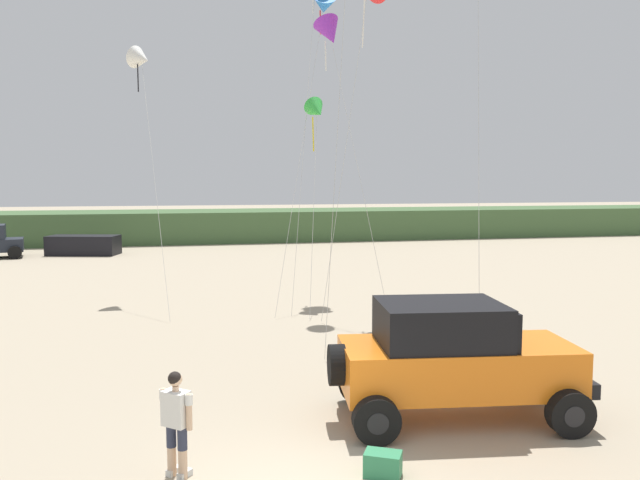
# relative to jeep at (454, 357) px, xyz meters

# --- Properties ---
(dune_ridge) EXTENTS (90.00, 6.86, 2.28)m
(dune_ridge) POSITION_rel_jeep_xyz_m (-1.27, 37.33, -0.06)
(dune_ridge) COLOR #426038
(dune_ridge) RESTS_ON ground_plane
(jeep) EXTENTS (4.97, 2.88, 2.26)m
(jeep) POSITION_rel_jeep_xyz_m (0.00, 0.00, 0.00)
(jeep) COLOR orange
(jeep) RESTS_ON ground_plane
(person_watching) EXTENTS (0.50, 0.47, 1.67)m
(person_watching) POSITION_rel_jeep_xyz_m (-5.15, -1.29, -0.26)
(person_watching) COLOR #DBB28E
(person_watching) RESTS_ON ground_plane
(cooler_box) EXTENTS (0.66, 0.58, 0.38)m
(cooler_box) POSITION_rel_jeep_xyz_m (-2.05, -1.95, -1.01)
(cooler_box) COLOR #2D7F51
(cooler_box) RESTS_ON ground_plane
(distant_sedan) EXTENTS (4.49, 2.68, 1.20)m
(distant_sedan) POSITION_rel_jeep_xyz_m (-11.19, 29.43, -0.60)
(distant_sedan) COLOR black
(distant_sedan) RESTS_ON ground_plane
(kite_purple_stunt) EXTENTS (3.58, 6.14, 12.36)m
(kite_purple_stunt) POSITION_rel_jeep_xyz_m (0.72, 14.50, 10.47)
(kite_purple_stunt) COLOR blue
(kite_purple_stunt) RESTS_ON ground_plane
(kite_blue_swept) EXTENTS (1.64, 6.70, 10.01)m
(kite_blue_swept) POSITION_rel_jeep_xyz_m (-6.55, 15.28, 8.18)
(kite_blue_swept) COLOR white
(kite_blue_swept) RESTS_ON ground_plane
(kite_white_parafoil) EXTENTS (1.47, 5.53, 10.37)m
(kite_white_parafoil) POSITION_rel_jeep_xyz_m (0.15, 11.03, 8.56)
(kite_white_parafoil) COLOR purple
(kite_white_parafoil) RESTS_ON ground_plane
(kite_orange_streamer) EXTENTS (1.49, 4.21, 7.72)m
(kite_orange_streamer) POSITION_rel_jeep_xyz_m (-0.05, 12.27, 5.98)
(kite_orange_streamer) COLOR green
(kite_orange_streamer) RESTS_ON ground_plane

